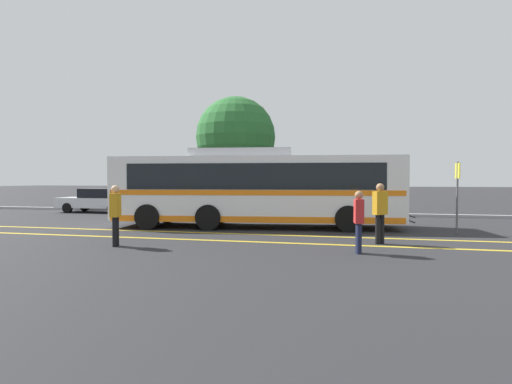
{
  "coord_description": "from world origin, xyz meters",
  "views": [
    {
      "loc": [
        2.47,
        -16.44,
        1.95
      ],
      "look_at": [
        -1.23,
        -0.34,
        1.46
      ],
      "focal_mm": 28.0,
      "sensor_mm": 36.0,
      "label": 1
    }
  ],
  "objects_px": {
    "pedestrian_1": "(380,209)",
    "parked_car_0": "(98,200)",
    "pedestrian_0": "(115,211)",
    "tree_0": "(236,137)",
    "pedestrian_2": "(359,218)",
    "transit_bus": "(256,187)",
    "parked_car_1": "(179,201)",
    "bus_stop_sign": "(457,188)"
  },
  "relations": [
    {
      "from": "pedestrian_1",
      "to": "parked_car_0",
      "type": "bearing_deg",
      "value": 114.21
    },
    {
      "from": "pedestrian_0",
      "to": "tree_0",
      "type": "height_order",
      "value": "tree_0"
    },
    {
      "from": "pedestrian_0",
      "to": "pedestrian_2",
      "type": "distance_m",
      "value": 6.96
    },
    {
      "from": "transit_bus",
      "to": "pedestrian_0",
      "type": "height_order",
      "value": "transit_bus"
    },
    {
      "from": "parked_car_1",
      "to": "transit_bus",
      "type": "bearing_deg",
      "value": -134.74
    },
    {
      "from": "parked_car_1",
      "to": "tree_0",
      "type": "xyz_separation_m",
      "value": [
        2.34,
        3.73,
        4.04
      ]
    },
    {
      "from": "transit_bus",
      "to": "parked_car_0",
      "type": "relative_size",
      "value": 2.53
    },
    {
      "from": "parked_car_0",
      "to": "bus_stop_sign",
      "type": "bearing_deg",
      "value": -107.7
    },
    {
      "from": "pedestrian_0",
      "to": "bus_stop_sign",
      "type": "relative_size",
      "value": 0.69
    },
    {
      "from": "parked_car_0",
      "to": "parked_car_1",
      "type": "bearing_deg",
      "value": -90.31
    },
    {
      "from": "pedestrian_0",
      "to": "parked_car_0",
      "type": "bearing_deg",
      "value": -158.14
    },
    {
      "from": "transit_bus",
      "to": "tree_0",
      "type": "height_order",
      "value": "tree_0"
    },
    {
      "from": "parked_car_1",
      "to": "pedestrian_1",
      "type": "xyz_separation_m",
      "value": [
        10.44,
        -8.72,
        0.34
      ]
    },
    {
      "from": "parked_car_1",
      "to": "pedestrian_2",
      "type": "height_order",
      "value": "pedestrian_2"
    },
    {
      "from": "parked_car_0",
      "to": "pedestrian_1",
      "type": "bearing_deg",
      "value": -119.78
    },
    {
      "from": "parked_car_0",
      "to": "pedestrian_1",
      "type": "height_order",
      "value": "pedestrian_1"
    },
    {
      "from": "pedestrian_2",
      "to": "transit_bus",
      "type": "bearing_deg",
      "value": -148.99
    },
    {
      "from": "parked_car_1",
      "to": "pedestrian_2",
      "type": "relative_size",
      "value": 2.46
    },
    {
      "from": "bus_stop_sign",
      "to": "pedestrian_0",
      "type": "bearing_deg",
      "value": -70.71
    },
    {
      "from": "transit_bus",
      "to": "pedestrian_2",
      "type": "height_order",
      "value": "transit_bus"
    },
    {
      "from": "parked_car_0",
      "to": "bus_stop_sign",
      "type": "distance_m",
      "value": 19.45
    },
    {
      "from": "pedestrian_2",
      "to": "tree_0",
      "type": "bearing_deg",
      "value": -158.99
    },
    {
      "from": "pedestrian_1",
      "to": "pedestrian_2",
      "type": "bearing_deg",
      "value": -147.6
    },
    {
      "from": "transit_bus",
      "to": "tree_0",
      "type": "relative_size",
      "value": 1.65
    },
    {
      "from": "pedestrian_2",
      "to": "pedestrian_0",
      "type": "bearing_deg",
      "value": -93.11
    },
    {
      "from": "parked_car_0",
      "to": "bus_stop_sign",
      "type": "xyz_separation_m",
      "value": [
        18.59,
        -5.64,
        0.92
      ]
    },
    {
      "from": "transit_bus",
      "to": "pedestrian_2",
      "type": "distance_m",
      "value": 6.62
    },
    {
      "from": "transit_bus",
      "to": "pedestrian_1",
      "type": "relative_size",
      "value": 6.54
    },
    {
      "from": "parked_car_0",
      "to": "tree_0",
      "type": "xyz_separation_m",
      "value": [
        7.58,
        3.78,
        4.04
      ]
    },
    {
      "from": "pedestrian_2",
      "to": "parked_car_1",
      "type": "bearing_deg",
      "value": -143.64
    },
    {
      "from": "parked_car_1",
      "to": "pedestrian_1",
      "type": "height_order",
      "value": "pedestrian_1"
    },
    {
      "from": "transit_bus",
      "to": "pedestrian_1",
      "type": "xyz_separation_m",
      "value": [
        4.69,
        -3.44,
        -0.59
      ]
    },
    {
      "from": "pedestrian_2",
      "to": "tree_0",
      "type": "xyz_separation_m",
      "value": [
        -7.43,
        14.23,
        3.82
      ]
    },
    {
      "from": "pedestrian_2",
      "to": "bus_stop_sign",
      "type": "relative_size",
      "value": 0.64
    },
    {
      "from": "bus_stop_sign",
      "to": "pedestrian_1",
      "type": "bearing_deg",
      "value": -50.92
    },
    {
      "from": "tree_0",
      "to": "bus_stop_sign",
      "type": "bearing_deg",
      "value": -40.53
    },
    {
      "from": "transit_bus",
      "to": "pedestrian_1",
      "type": "height_order",
      "value": "transit_bus"
    },
    {
      "from": "parked_car_0",
      "to": "pedestrian_0",
      "type": "xyz_separation_m",
      "value": [
        8.06,
        -10.87,
        0.31
      ]
    },
    {
      "from": "transit_bus",
      "to": "parked_car_0",
      "type": "bearing_deg",
      "value": -122.63
    },
    {
      "from": "pedestrian_2",
      "to": "parked_car_0",
      "type": "bearing_deg",
      "value": -131.42
    },
    {
      "from": "parked_car_1",
      "to": "bus_stop_sign",
      "type": "relative_size",
      "value": 1.56
    },
    {
      "from": "parked_car_0",
      "to": "pedestrian_2",
      "type": "relative_size",
      "value": 2.88
    }
  ]
}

